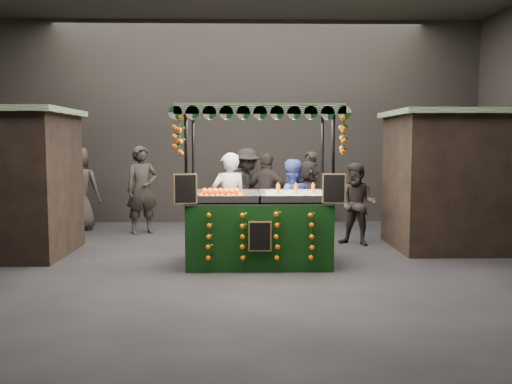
{
  "coord_description": "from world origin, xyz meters",
  "views": [
    {
      "loc": [
        0.15,
        -8.93,
        2.02
      ],
      "look_at": [
        0.35,
        0.68,
        1.15
      ],
      "focal_mm": 39.11,
      "sensor_mm": 36.0,
      "label": 1
    }
  ],
  "objects": [
    {
      "name": "juice_stall",
      "position": [
        0.4,
        0.11,
        0.8
      ],
      "size": [
        2.68,
        1.57,
        2.59
      ],
      "color": "black",
      "rests_on": "ground"
    },
    {
      "name": "vendor_grey",
      "position": [
        -0.13,
        1.25,
        0.91
      ],
      "size": [
        0.77,
        0.64,
        1.82
      ],
      "rotation": [
        0.0,
        0.0,
        3.51
      ],
      "color": "gray",
      "rests_on": "ground"
    },
    {
      "name": "shopper_2",
      "position": [
        0.64,
        2.59,
        0.89
      ],
      "size": [
        1.13,
        0.86,
        1.78
      ],
      "rotation": [
        0.0,
        0.0,
        2.67
      ],
      "color": "#2A2422",
      "rests_on": "ground"
    },
    {
      "name": "shopper_3",
      "position": [
        0.21,
        4.19,
        0.93
      ],
      "size": [
        1.27,
        1.38,
        1.86
      ],
      "rotation": [
        0.0,
        0.0,
        0.94
      ],
      "color": "black",
      "rests_on": "ground"
    },
    {
      "name": "shopper_4",
      "position": [
        -3.62,
        3.79,
        0.96
      ],
      "size": [
        0.94,
        0.62,
        1.92
      ],
      "rotation": [
        0.0,
        0.0,
        3.13
      ],
      "color": "#2C2824",
      "rests_on": "ground"
    },
    {
      "name": "ground",
      "position": [
        0.0,
        0.0,
        0.0
      ],
      "size": [
        12.0,
        12.0,
        0.0
      ],
      "primitive_type": "plane",
      "color": "black",
      "rests_on": "ground"
    },
    {
      "name": "neighbour_stall_right",
      "position": [
        4.4,
        1.5,
        1.31
      ],
      "size": [
        3.0,
        2.2,
        2.6
      ],
      "color": "black",
      "rests_on": "ground"
    },
    {
      "name": "vendor_blue",
      "position": [
        1.0,
        1.16,
        0.85
      ],
      "size": [
        0.91,
        0.76,
        1.7
      ],
      "rotation": [
        0.0,
        0.0,
        3.29
      ],
      "color": "navy",
      "rests_on": "ground"
    },
    {
      "name": "shopper_0",
      "position": [
        -2.1,
        3.31,
        0.96
      ],
      "size": [
        0.83,
        0.72,
        1.93
      ],
      "rotation": [
        0.0,
        0.0,
        0.45
      ],
      "color": "#282421",
      "rests_on": "ground"
    },
    {
      "name": "market_hall",
      "position": [
        0.0,
        0.0,
        3.38
      ],
      "size": [
        12.1,
        10.1,
        5.05
      ],
      "color": "black",
      "rests_on": "ground"
    },
    {
      "name": "shopper_5",
      "position": [
        1.59,
        3.42,
        0.8
      ],
      "size": [
        0.73,
        1.54,
        1.6
      ],
      "rotation": [
        0.0,
        0.0,
        1.75
      ],
      "color": "#2E2725",
      "rests_on": "ground"
    },
    {
      "name": "shopper_1",
      "position": [
        2.35,
        1.8,
        0.81
      ],
      "size": [
        0.98,
        0.92,
        1.61
      ],
      "rotation": [
        0.0,
        0.0,
        -0.53
      ],
      "color": "black",
      "rests_on": "ground"
    },
    {
      "name": "shopper_6",
      "position": [
        1.73,
        4.45,
        0.89
      ],
      "size": [
        0.54,
        0.72,
        1.78
      ],
      "rotation": [
        0.0,
        0.0,
        -1.39
      ],
      "color": "black",
      "rests_on": "ground"
    }
  ]
}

